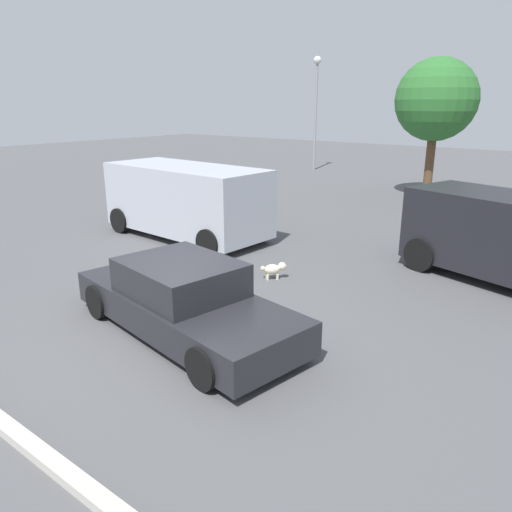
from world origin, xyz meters
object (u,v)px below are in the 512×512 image
Objects in this scene: dog at (274,269)px; van_white at (186,199)px; sedan_foreground at (184,301)px; light_post_near at (316,94)px.

van_white is at bearing 116.36° from dog.
sedan_foreground is at bearing -129.13° from dog.
van_white reaches higher than sedan_foreground.
dog is at bearing -61.50° from light_post_near.
sedan_foreground is 0.77× the size of light_post_near.
dog is (-0.33, 3.14, -0.35)m from sedan_foreground.
van_white reaches higher than dog.
van_white is at bearing -72.25° from light_post_near.
sedan_foreground is 0.93× the size of van_white.
dog is 19.49m from light_post_near.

